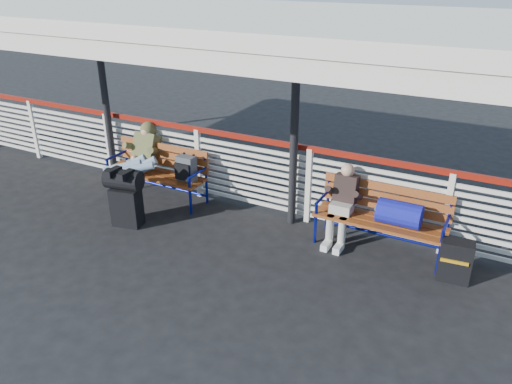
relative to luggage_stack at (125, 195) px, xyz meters
The scene contains 9 objects.
ground 0.80m from the luggage_stack, 52.05° to the right, with size 60.00×60.00×0.00m, color black.
fence 1.46m from the luggage_stack, 74.41° to the left, with size 12.08×0.08×1.24m.
canopy 2.60m from the luggage_stack, 43.21° to the left, with size 12.60×3.60×3.16m.
luggage_stack is the anchor object (origin of this frame).
bench_left 1.04m from the luggage_stack, 92.20° to the left, with size 1.80×0.56×0.92m.
bench_right 3.88m from the luggage_stack, 16.51° to the left, with size 1.80×0.56×0.92m.
traveler_man 0.81m from the luggage_stack, 116.70° to the left, with size 0.94×1.64×0.77m.
companion_person 3.22m from the luggage_stack, 19.33° to the left, with size 0.32×0.66×1.15m.
suitcase_side 4.71m from the luggage_stack, ahead, with size 0.42×0.28×0.55m.
Camera 1 is at (4.54, -4.57, 3.67)m, focal length 35.00 mm.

